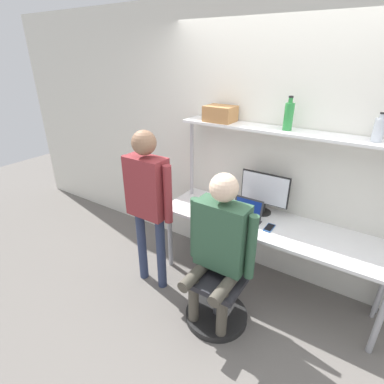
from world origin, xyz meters
name	(u,v)px	position (x,y,z in m)	size (l,w,h in m)	color
ground_plane	(250,305)	(0.00, 0.00, 0.00)	(12.00, 12.00, 0.00)	slate
wall_back	(290,153)	(0.00, 0.67, 1.35)	(8.00, 0.06, 2.70)	silver
desk	(269,231)	(0.00, 0.33, 0.67)	(2.13, 0.62, 0.74)	white
shelf_unit	(285,152)	(0.00, 0.49, 1.40)	(2.03, 0.27, 1.60)	white
monitor	(264,191)	(-0.15, 0.51, 0.97)	(0.48, 0.18, 0.42)	black
laptop	(246,215)	(-0.22, 0.26, 0.80)	(0.29, 0.22, 0.22)	#333338
cell_phone	(269,228)	(0.02, 0.26, 0.74)	(0.07, 0.15, 0.01)	#264C8C
office_chair	(219,290)	(-0.20, -0.26, 0.29)	(0.56, 0.56, 0.94)	black
person_seated	(219,241)	(-0.20, -0.31, 0.84)	(0.59, 0.47, 1.41)	#4C473D
person_standing	(147,193)	(-0.99, -0.25, 1.03)	(0.56, 0.22, 1.62)	#2D3856
bottle_clear	(379,129)	(0.67, 0.49, 1.69)	(0.08, 0.08, 0.21)	silver
bottle_green	(289,116)	(-0.01, 0.49, 1.72)	(0.08, 0.08, 0.28)	#2D8C3F
storage_box	(220,114)	(-0.66, 0.49, 1.67)	(0.28, 0.22, 0.15)	#B27A47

